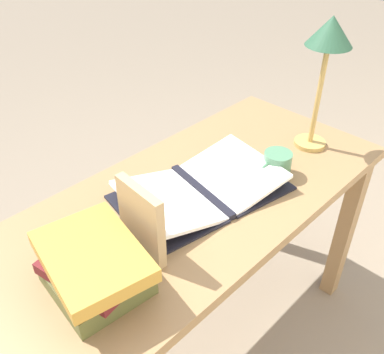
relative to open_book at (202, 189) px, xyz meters
name	(u,v)px	position (x,y,z in m)	size (l,w,h in m)	color
ground_plane	(182,351)	(0.09, -0.01, -0.80)	(12.00, 12.00, 0.00)	gray
reading_desk	(179,232)	(0.09, -0.01, -0.13)	(1.52, 0.63, 0.78)	#937047
open_book	(202,189)	(0.00, 0.00, 0.00)	(0.57, 0.40, 0.06)	black
book_stack_tall	(94,268)	(0.44, 0.07, 0.05)	(0.25, 0.31, 0.13)	brown
book_standing_upright	(141,221)	(0.29, 0.06, 0.09)	(0.04, 0.17, 0.21)	tan
reading_lamp	(328,45)	(-0.49, 0.08, 0.35)	(0.15, 0.15, 0.46)	tan
coffee_mug	(277,164)	(-0.25, 0.10, 0.02)	(0.12, 0.09, 0.08)	#4C7F5B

